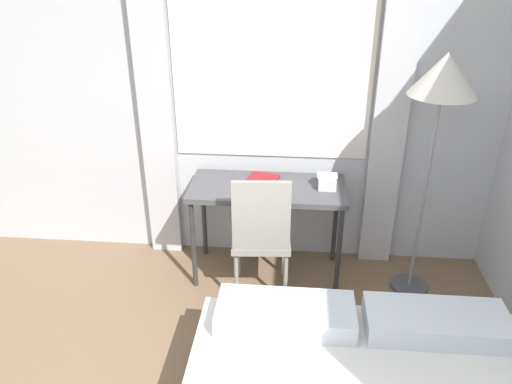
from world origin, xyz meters
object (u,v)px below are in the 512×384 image
telephone (327,181)px  book (262,180)px  desk (268,195)px  desk_chair (261,232)px  standing_lamp (443,88)px

telephone → book: 0.47m
desk → desk_chair: desk_chair is taller
standing_lamp → telephone: (-0.65, 0.13, -0.72)m
telephone → standing_lamp: bearing=-11.7°
book → standing_lamp: bearing=-9.2°
desk_chair → standing_lamp: size_ratio=0.56×
standing_lamp → telephone: standing_lamp is taller
desk → standing_lamp: size_ratio=0.65×
desk → standing_lamp: 1.35m
desk_chair → telephone: size_ratio=5.45×
standing_lamp → book: standing_lamp is taller
desk_chair → book: size_ratio=3.77×
desk → desk_chair: (-0.02, -0.28, -0.14)m
desk_chair → book: (-0.02, 0.36, 0.22)m
desk → desk_chair: size_ratio=1.16×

